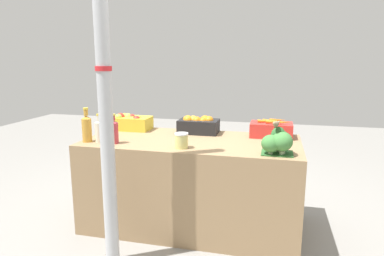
% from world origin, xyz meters
% --- Properties ---
extents(ground_plane, '(10.00, 10.00, 0.00)m').
position_xyz_m(ground_plane, '(0.00, 0.00, 0.00)').
color(ground_plane, gray).
extents(market_table, '(1.76, 0.84, 0.75)m').
position_xyz_m(market_table, '(0.00, 0.00, 0.37)').
color(market_table, '#937551').
rests_on(market_table, ground_plane).
extents(support_pole, '(0.11, 0.11, 2.51)m').
position_xyz_m(support_pole, '(-0.40, -0.70, 1.25)').
color(support_pole, '#B7BABF').
rests_on(support_pole, ground_plane).
extents(apple_crate, '(0.35, 0.23, 0.16)m').
position_xyz_m(apple_crate, '(-0.66, 0.27, 0.82)').
color(apple_crate, gold).
rests_on(apple_crate, market_table).
extents(orange_crate, '(0.35, 0.23, 0.16)m').
position_xyz_m(orange_crate, '(-0.01, 0.28, 0.83)').
color(orange_crate, black).
rests_on(orange_crate, market_table).
extents(carrot_crate, '(0.35, 0.23, 0.16)m').
position_xyz_m(carrot_crate, '(0.64, 0.27, 0.82)').
color(carrot_crate, red).
rests_on(carrot_crate, market_table).
extents(broccoli_pile, '(0.22, 0.20, 0.19)m').
position_xyz_m(broccoli_pile, '(0.70, -0.28, 0.84)').
color(broccoli_pile, '#2D602D').
rests_on(broccoli_pile, market_table).
extents(juice_bottle_amber, '(0.08, 0.08, 0.28)m').
position_xyz_m(juice_bottle_amber, '(-0.81, -0.27, 0.87)').
color(juice_bottle_amber, gold).
rests_on(juice_bottle_amber, market_table).
extents(juice_bottle_cloudy, '(0.07, 0.07, 0.23)m').
position_xyz_m(juice_bottle_cloudy, '(-0.70, -0.27, 0.85)').
color(juice_bottle_cloudy, beige).
rests_on(juice_bottle_cloudy, market_table).
extents(juice_bottle_ruby, '(0.08, 0.08, 0.24)m').
position_xyz_m(juice_bottle_ruby, '(-0.57, -0.27, 0.85)').
color(juice_bottle_ruby, '#B2333D').
rests_on(juice_bottle_ruby, market_table).
extents(pickle_jar, '(0.10, 0.10, 0.12)m').
position_xyz_m(pickle_jar, '(-0.01, -0.28, 0.81)').
color(pickle_jar, '#D1CC75').
rests_on(pickle_jar, market_table).
extents(sparrow_bird, '(0.05, 0.13, 0.05)m').
position_xyz_m(sparrow_bird, '(0.67, -0.29, 0.97)').
color(sparrow_bird, '#4C3D2D').
rests_on(sparrow_bird, broccoli_pile).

